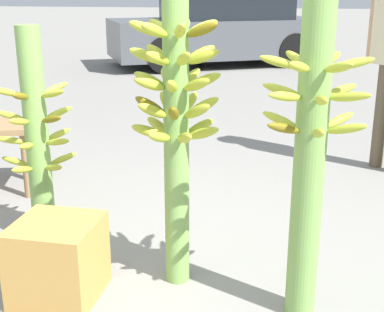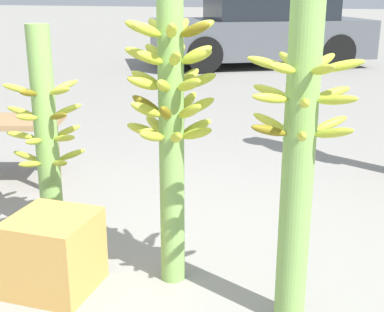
{
  "view_description": "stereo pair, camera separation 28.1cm",
  "coord_description": "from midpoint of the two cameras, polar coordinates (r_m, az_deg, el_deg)",
  "views": [
    {
      "loc": [
        0.67,
        -2.14,
        1.44
      ],
      "look_at": [
        0.13,
        0.49,
        0.6
      ],
      "focal_mm": 50.0,
      "sensor_mm": 36.0,
      "label": 1
    },
    {
      "loc": [
        0.94,
        -2.07,
        1.44
      ],
      "look_at": [
        0.13,
        0.49,
        0.6
      ],
      "focal_mm": 50.0,
      "sensor_mm": 36.0,
      "label": 2
    }
  ],
  "objects": [
    {
      "name": "banana_stalk_right",
      "position": [
        2.26,
        14.96,
        1.96
      ],
      "size": [
        0.47,
        0.47,
        1.67
      ],
      "color": "#7AA851",
      "rests_on": "ground_plane"
    },
    {
      "name": "banana_stalk_center",
      "position": [
        2.51,
        0.97,
        5.53
      ],
      "size": [
        0.44,
        0.44,
        1.73
      ],
      "color": "#7AA851",
      "rests_on": "ground_plane"
    },
    {
      "name": "produce_crate",
      "position": [
        2.73,
        -11.65,
        -10.15
      ],
      "size": [
        0.39,
        0.39,
        0.39
      ],
      "color": "#C69347",
      "rests_on": "ground_plane"
    },
    {
      "name": "ground_plane",
      "position": [
        2.68,
        -2.85,
        -15.14
      ],
      "size": [
        80.0,
        80.0,
        0.0
      ],
      "primitive_type": "plane",
      "color": "gray"
    },
    {
      "name": "banana_stalk_left",
      "position": [
        3.17,
        -12.89,
        2.4
      ],
      "size": [
        0.45,
        0.44,
        1.26
      ],
      "color": "#7AA851",
      "rests_on": "ground_plane"
    },
    {
      "name": "parked_car",
      "position": [
        10.62,
        8.22,
        13.02
      ],
      "size": [
        4.38,
        3.44,
        1.32
      ],
      "rotation": [
        0.0,
        0.0,
        2.06
      ],
      "color": "#4C5156",
      "rests_on": "ground_plane"
    }
  ]
}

